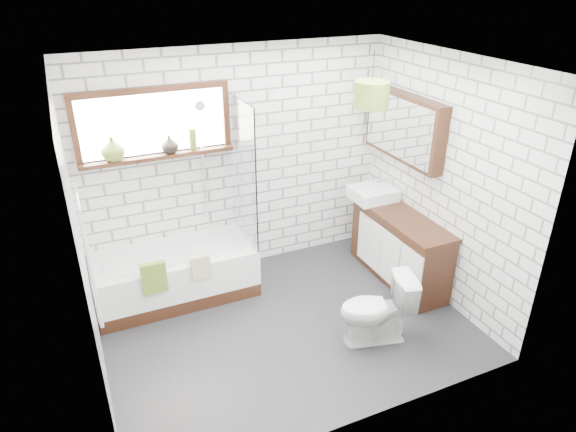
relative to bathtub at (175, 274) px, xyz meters
name	(u,v)px	position (x,y,z in m)	size (l,w,h in m)	color
floor	(287,325)	(0.87, -0.94, -0.27)	(3.40, 2.60, 0.01)	black
ceiling	(286,64)	(0.87, -0.94, 2.24)	(3.40, 2.60, 0.01)	white
wall_back	(238,163)	(0.87, 0.37, 0.98)	(3.40, 0.01, 2.50)	white
wall_front	(365,288)	(0.87, -2.24, 0.98)	(3.40, 0.01, 2.50)	white
wall_left	(81,251)	(-0.84, -0.94, 0.98)	(0.01, 2.60, 2.50)	white
wall_right	(443,181)	(2.57, -0.94, 0.98)	(0.01, 2.60, 2.50)	white
window	(154,124)	(0.02, 0.32, 1.53)	(1.52, 0.16, 0.68)	black
towel_radiator	(88,255)	(-0.79, -0.94, 0.93)	(0.06, 0.52, 1.00)	white
mirror_cabinet	(404,127)	(2.49, -0.34, 1.38)	(0.16, 1.20, 0.70)	black
shower_riser	(203,161)	(0.47, 0.32, 1.08)	(0.02, 0.02, 1.30)	silver
bathtub	(175,274)	(0.00, 0.00, 0.00)	(1.65, 0.73, 0.53)	white
shower_screen	(244,173)	(0.80, 0.00, 1.02)	(0.02, 0.72, 1.50)	white
towel_green	(154,278)	(-0.26, -0.36, 0.25)	(0.24, 0.06, 0.32)	#5B7623
towel_beige	(201,267)	(0.20, -0.36, 0.25)	(0.19, 0.05, 0.25)	#C3B488
vanity	(399,247)	(2.35, -0.66, 0.12)	(0.44, 1.36, 0.78)	black
basin	(373,194)	(2.29, -0.16, 0.58)	(0.47, 0.41, 0.14)	white
tap	(385,186)	(2.45, -0.16, 0.65)	(0.03, 0.03, 0.16)	silver
toilet	(376,310)	(1.54, -1.46, 0.08)	(0.67, 0.38, 0.68)	white
vase_olive	(113,151)	(-0.40, 0.29, 1.33)	(0.22, 0.22, 0.23)	olive
vase_dark	(170,146)	(0.14, 0.29, 1.30)	(0.17, 0.17, 0.18)	black
bottle	(193,141)	(0.38, 0.29, 1.32)	(0.07, 0.07, 0.22)	olive
pendant	(371,94)	(1.90, -0.57, 1.83)	(0.33, 0.33, 0.24)	#5B7623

